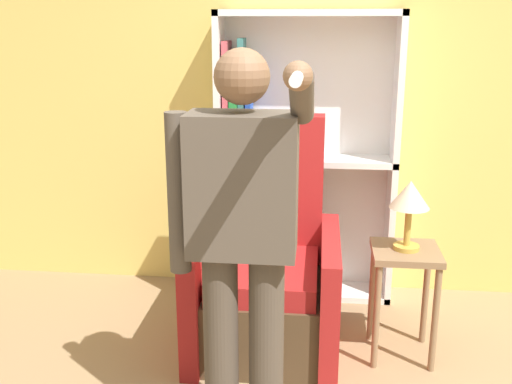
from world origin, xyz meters
TOP-DOWN VIEW (x-y plane):
  - wall_back at (0.00, 2.03)m, footprint 8.00×0.06m
  - bookcase at (-0.32, 1.87)m, footprint 1.17×0.28m
  - armchair at (-0.39, 1.19)m, footprint 0.82×0.86m
  - person_standing at (-0.41, 0.28)m, footprint 0.58×0.78m
  - side_table at (0.37, 1.10)m, footprint 0.36×0.36m
  - table_lamp at (0.37, 1.10)m, footprint 0.21×0.21m

SIDE VIEW (x-z plane):
  - armchair at x=-0.39m, z-range -0.26..1.04m
  - side_table at x=0.37m, z-range 0.17..0.81m
  - bookcase at x=-0.32m, z-range -0.03..1.86m
  - table_lamp at x=0.37m, z-range 0.73..1.11m
  - person_standing at x=-0.41m, z-range 0.13..1.85m
  - wall_back at x=0.00m, z-range 0.00..2.80m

